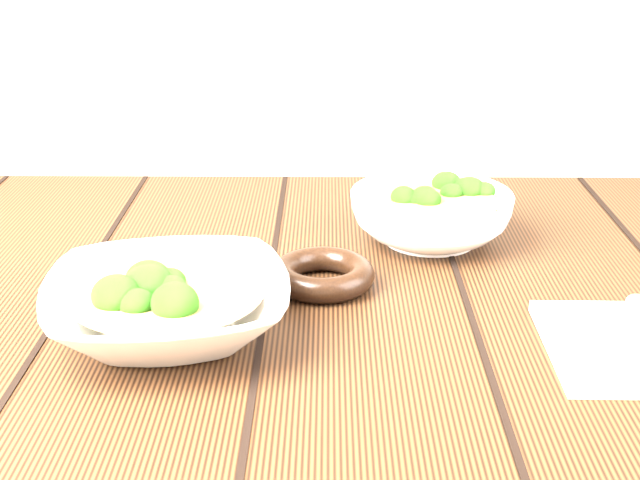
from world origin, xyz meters
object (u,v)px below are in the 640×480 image
at_px(table, 289,398).
at_px(soup_bowl_back, 431,215).
at_px(trivet, 323,274).
at_px(soup_bowl_front, 168,305).

distance_m(table, soup_bowl_back, 0.27).
distance_m(table, trivet, 0.14).
bearing_deg(trivet, soup_bowl_back, 45.88).
xyz_separation_m(soup_bowl_front, soup_bowl_back, (0.27, 0.24, 0.00)).
xyz_separation_m(table, soup_bowl_back, (0.16, 0.15, 0.15)).
relative_size(soup_bowl_front, trivet, 2.37).
relative_size(soup_bowl_front, soup_bowl_back, 1.07).
height_order(table, soup_bowl_front, soup_bowl_front).
bearing_deg(trivet, table, -145.74).
bearing_deg(soup_bowl_back, trivet, -134.12).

